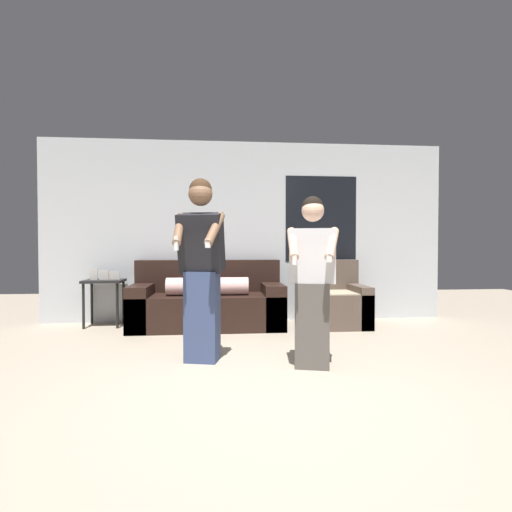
% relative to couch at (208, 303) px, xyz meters
% --- Properties ---
extents(ground_plane, '(14.00, 14.00, 0.00)m').
position_rel_couch_xyz_m(ground_plane, '(0.58, -2.76, -0.33)').
color(ground_plane, tan).
extents(wall_back, '(6.06, 0.07, 2.70)m').
position_rel_couch_xyz_m(wall_back, '(0.60, 0.48, 1.02)').
color(wall_back, silver).
rests_on(wall_back, ground_plane).
extents(couch, '(2.08, 0.88, 0.93)m').
position_rel_couch_xyz_m(couch, '(0.00, 0.00, 0.00)').
color(couch, black).
rests_on(couch, ground_plane).
extents(armchair, '(0.83, 0.83, 0.92)m').
position_rel_couch_xyz_m(armchair, '(1.79, -0.04, -0.02)').
color(armchair, brown).
rests_on(armchair, ground_plane).
extents(side_table, '(0.53, 0.44, 0.81)m').
position_rel_couch_xyz_m(side_table, '(-1.46, 0.20, 0.23)').
color(side_table, black).
rests_on(side_table, ground_plane).
extents(person_left, '(0.49, 0.57, 1.78)m').
position_rel_couch_xyz_m(person_left, '(-0.01, -1.68, 0.59)').
color(person_left, '#384770').
rests_on(person_left, ground_plane).
extents(person_right, '(0.50, 0.53, 1.59)m').
position_rel_couch_xyz_m(person_right, '(1.02, -1.94, 0.47)').
color(person_right, '#56514C').
rests_on(person_right, ground_plane).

